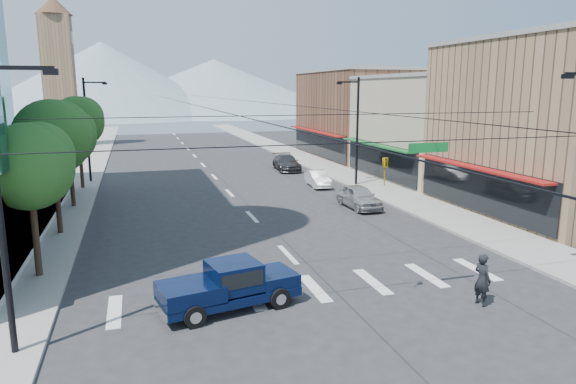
# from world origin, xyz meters

# --- Properties ---
(ground) EXTENTS (160.00, 160.00, 0.00)m
(ground) POSITION_xyz_m (0.00, 0.00, 0.00)
(ground) COLOR #28282B
(ground) RESTS_ON ground
(sidewalk_left) EXTENTS (4.00, 120.00, 0.15)m
(sidewalk_left) POSITION_xyz_m (-12.00, 40.00, 0.07)
(sidewalk_left) COLOR gray
(sidewalk_left) RESTS_ON ground
(sidewalk_right) EXTENTS (4.00, 120.00, 0.15)m
(sidewalk_right) POSITION_xyz_m (12.00, 40.00, 0.07)
(sidewalk_right) COLOR gray
(sidewalk_right) RESTS_ON ground
(shop_near) EXTENTS (12.00, 14.00, 11.00)m
(shop_near) POSITION_xyz_m (20.00, 10.00, 5.50)
(shop_near) COLOR #8C6B4C
(shop_near) RESTS_ON ground
(shop_mid) EXTENTS (12.00, 14.00, 9.00)m
(shop_mid) POSITION_xyz_m (20.00, 24.00, 4.50)
(shop_mid) COLOR tan
(shop_mid) RESTS_ON ground
(shop_far) EXTENTS (12.00, 18.00, 10.00)m
(shop_far) POSITION_xyz_m (20.00, 40.00, 5.00)
(shop_far) COLOR brown
(shop_far) RESTS_ON ground
(clock_tower) EXTENTS (4.80, 4.80, 20.40)m
(clock_tower) POSITION_xyz_m (-16.50, 62.00, 10.64)
(clock_tower) COLOR #8C6B4C
(clock_tower) RESTS_ON ground
(mountain_left) EXTENTS (80.00, 80.00, 22.00)m
(mountain_left) POSITION_xyz_m (-15.00, 150.00, 11.00)
(mountain_left) COLOR gray
(mountain_left) RESTS_ON ground
(mountain_right) EXTENTS (90.00, 90.00, 18.00)m
(mountain_right) POSITION_xyz_m (20.00, 160.00, 9.00)
(mountain_right) COLOR gray
(mountain_right) RESTS_ON ground
(tree_near) EXTENTS (3.65, 3.64, 6.71)m
(tree_near) POSITION_xyz_m (-11.07, 6.10, 4.99)
(tree_near) COLOR black
(tree_near) RESTS_ON ground
(tree_midnear) EXTENTS (4.09, 4.09, 7.52)m
(tree_midnear) POSITION_xyz_m (-11.07, 13.10, 5.59)
(tree_midnear) COLOR black
(tree_midnear) RESTS_ON ground
(tree_midfar) EXTENTS (3.65, 3.64, 6.71)m
(tree_midfar) POSITION_xyz_m (-11.07, 20.10, 4.99)
(tree_midfar) COLOR black
(tree_midfar) RESTS_ON ground
(tree_far) EXTENTS (4.09, 4.09, 7.52)m
(tree_far) POSITION_xyz_m (-11.07, 27.10, 5.59)
(tree_far) COLOR black
(tree_far) RESTS_ON ground
(signal_rig) EXTENTS (21.80, 0.20, 9.00)m
(signal_rig) POSITION_xyz_m (0.19, -1.00, 4.64)
(signal_rig) COLOR black
(signal_rig) RESTS_ON ground
(lamp_pole_nw) EXTENTS (2.00, 0.25, 9.00)m
(lamp_pole_nw) POSITION_xyz_m (-10.67, 30.00, 4.94)
(lamp_pole_nw) COLOR black
(lamp_pole_nw) RESTS_ON ground
(lamp_pole_ne) EXTENTS (2.00, 0.25, 9.00)m
(lamp_pole_ne) POSITION_xyz_m (10.67, 22.00, 4.94)
(lamp_pole_ne) COLOR black
(lamp_pole_ne) RESTS_ON ground
(pickup_truck) EXTENTS (5.50, 2.88, 1.78)m
(pickup_truck) POSITION_xyz_m (-3.91, 0.57, 0.92)
(pickup_truck) COLOR #071234
(pickup_truck) RESTS_ON ground
(pedestrian) EXTENTS (0.60, 0.80, 2.00)m
(pedestrian) POSITION_xyz_m (5.29, -1.83, 1.00)
(pedestrian) COLOR black
(pedestrian) RESTS_ON ground
(parked_car_near) EXTENTS (1.97, 4.62, 1.56)m
(parked_car_near) POSITION_xyz_m (7.60, 14.39, 0.78)
(parked_car_near) COLOR #9C9DA1
(parked_car_near) RESTS_ON ground
(parked_car_mid) EXTENTS (1.73, 4.11, 1.32)m
(parked_car_mid) POSITION_xyz_m (7.60, 22.63, 0.66)
(parked_car_mid) COLOR white
(parked_car_mid) RESTS_ON ground
(parked_car_far) EXTENTS (2.55, 5.48, 1.55)m
(parked_car_far) POSITION_xyz_m (7.60, 31.89, 0.77)
(parked_car_far) COLOR #313033
(parked_car_far) RESTS_ON ground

